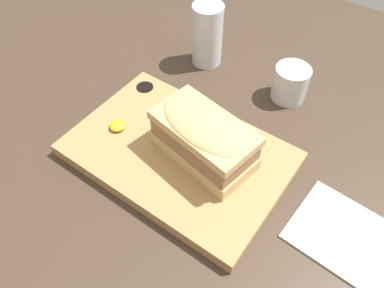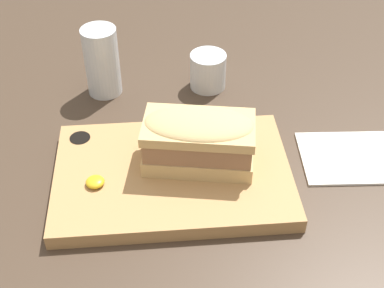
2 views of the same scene
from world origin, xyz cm
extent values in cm
cube|color=#423326|center=(0.00, 0.00, 1.00)|extent=(158.36, 121.19, 2.00)
cube|color=tan|center=(1.94, -4.33, 3.19)|extent=(34.72, 23.10, 2.38)
cylinder|color=black|center=(-12.18, 3.98, 3.84)|extent=(3.23, 3.23, 1.19)
cube|color=tan|center=(5.90, -2.89, 5.63)|extent=(17.17, 11.17, 2.51)
cube|color=#936B4C|center=(5.90, -2.89, 8.49)|extent=(16.49, 10.72, 3.20)
cube|color=tan|center=(5.90, -2.89, 10.84)|extent=(17.17, 11.17, 1.51)
ellipsoid|color=tan|center=(5.90, -2.89, 11.46)|extent=(16.83, 10.95, 2.26)
ellipsoid|color=gold|center=(-9.20, -6.56, 4.91)|extent=(2.68, 2.68, 1.07)
cylinder|color=silver|center=(-8.98, 19.86, 8.29)|extent=(6.12, 6.12, 12.57)
cylinder|color=silver|center=(-8.98, 19.86, 5.03)|extent=(5.38, 5.38, 5.66)
cylinder|color=silver|center=(9.77, 19.85, 5.29)|extent=(6.52, 6.52, 6.59)
cylinder|color=#33050F|center=(9.77, 19.85, 4.53)|extent=(5.87, 5.87, 4.66)
cube|color=white|center=(29.86, -1.75, 2.20)|extent=(15.88, 12.89, 0.40)
camera|label=1|loc=(25.88, -33.90, 51.26)|focal=35.00mm
camera|label=2|loc=(0.14, -61.20, 58.82)|focal=50.00mm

